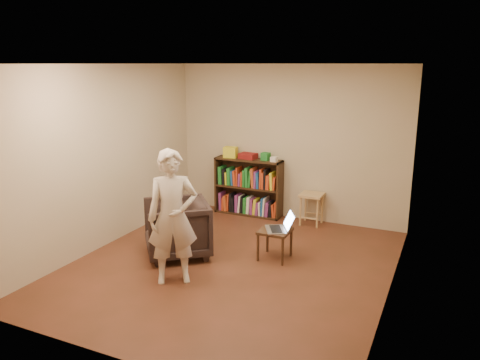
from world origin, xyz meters
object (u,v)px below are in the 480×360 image
at_px(armchair, 177,228).
at_px(bookshelf, 249,190).
at_px(stool, 312,200).
at_px(side_table, 275,235).
at_px(person, 173,217).
at_px(laptop, 281,226).

bearing_deg(armchair, bookshelf, 135.83).
bearing_deg(stool, side_table, -91.95).
relative_size(bookshelf, person, 0.73).
relative_size(laptop, person, 0.30).
bearing_deg(stool, laptop, -89.15).
bearing_deg(side_table, bookshelf, 124.05).
relative_size(side_table, laptop, 0.84).
relative_size(bookshelf, side_table, 2.90).
relative_size(stool, laptop, 1.06).
xyz_separation_m(laptop, person, (-0.95, -1.17, 0.35)).
bearing_deg(armchair, side_table, 70.05).
xyz_separation_m(armchair, laptop, (1.35, 0.47, 0.08)).
bearing_deg(armchair, stool, 107.20).
xyz_separation_m(bookshelf, side_table, (1.11, -1.64, -0.09)).
bearing_deg(bookshelf, side_table, -55.95).
bearing_deg(stool, bookshelf, 176.84).
bearing_deg(stool, armchair, -123.23).
distance_m(bookshelf, side_table, 1.98).
xyz_separation_m(stool, armchair, (-1.33, -2.03, -0.03)).
height_order(armchair, laptop, armchair).
xyz_separation_m(stool, side_table, (-0.05, -1.57, -0.08)).
bearing_deg(side_table, armchair, -160.37).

